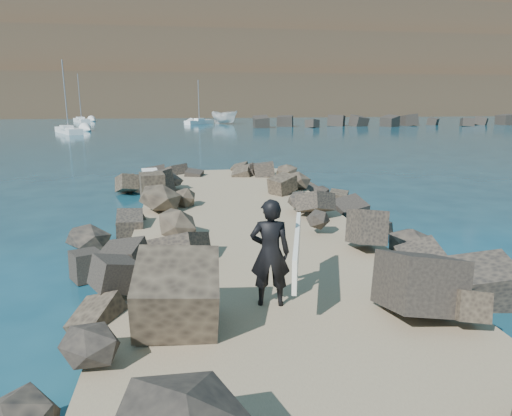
# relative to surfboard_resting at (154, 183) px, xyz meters

# --- Properties ---
(ground) EXTENTS (800.00, 800.00, 0.00)m
(ground) POSITION_rel_surfboard_resting_xyz_m (2.74, -5.34, -1.04)
(ground) COLOR #0F384C
(ground) RESTS_ON ground
(jetty) EXTENTS (6.00, 26.00, 0.60)m
(jetty) POSITION_rel_surfboard_resting_xyz_m (2.74, -7.34, -0.74)
(jetty) COLOR #8C7759
(jetty) RESTS_ON ground
(riprap_left) EXTENTS (2.60, 22.00, 1.00)m
(riprap_left) POSITION_rel_surfboard_resting_xyz_m (-0.16, -6.84, -0.54)
(riprap_left) COLOR black
(riprap_left) RESTS_ON ground
(riprap_right) EXTENTS (2.60, 22.00, 1.00)m
(riprap_right) POSITION_rel_surfboard_resting_xyz_m (5.64, -6.84, -0.54)
(riprap_right) COLOR black
(riprap_right) RESTS_ON ground
(breakwater_secondary) EXTENTS (52.00, 4.00, 1.20)m
(breakwater_secondary) POSITION_rel_surfboard_resting_xyz_m (37.74, 49.66, -0.44)
(breakwater_secondary) COLOR black
(breakwater_secondary) RESTS_ON ground
(headland) EXTENTS (360.00, 140.00, 32.00)m
(headland) POSITION_rel_surfboard_resting_xyz_m (12.74, 154.66, 14.96)
(headland) COLOR #2D4919
(headland) RESTS_ON ground
(surfboard_resting) EXTENTS (1.03, 2.33, 0.08)m
(surfboard_resting) POSITION_rel_surfboard_resting_xyz_m (0.00, 0.00, 0.00)
(surfboard_resting) COLOR white
(surfboard_resting) RESTS_ON riprap_left
(boat_imported) EXTENTS (5.19, 5.80, 2.20)m
(boat_imported) POSITION_rel_surfboard_resting_xyz_m (7.84, 59.84, 0.06)
(boat_imported) COLOR silver
(boat_imported) RESTS_ON ground
(surfer_with_board) EXTENTS (1.15, 2.20, 1.82)m
(surfer_with_board) POSITION_rel_surfboard_resting_xyz_m (2.53, -9.57, 0.48)
(surfer_with_board) COLOR black
(surfer_with_board) RESTS_ON jetty
(sailboat_b) EXTENTS (4.90, 5.14, 7.16)m
(sailboat_b) POSITION_rel_surfboard_resting_xyz_m (3.66, 59.85, -0.69)
(sailboat_b) COLOR white
(sailboat_b) RESTS_ON ground
(sailboat_e) EXTENTS (4.11, 7.02, 8.42)m
(sailboat_e) POSITION_rel_surfboard_resting_xyz_m (-16.73, 69.15, -0.69)
(sailboat_e) COLOR white
(sailboat_e) RESTS_ON ground
(sailboat_a) EXTENTS (4.58, 7.11, 8.62)m
(sailboat_a) POSITION_rel_surfboard_resting_xyz_m (-12.59, 41.54, -0.69)
(sailboat_a) COLOR white
(sailboat_a) RESTS_ON ground
(sailboat_f) EXTENTS (3.34, 6.25, 7.52)m
(sailboat_f) POSITION_rel_surfboard_resting_xyz_m (35.09, 90.35, -0.69)
(sailboat_f) COLOR white
(sailboat_f) RESTS_ON ground
(headland_buildings) EXTENTS (137.50, 30.50, 5.00)m
(headland_buildings) POSITION_rel_surfboard_resting_xyz_m (19.55, 146.85, 32.93)
(headland_buildings) COLOR white
(headland_buildings) RESTS_ON headland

